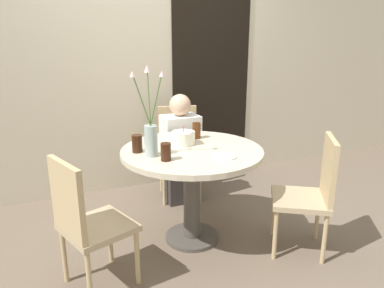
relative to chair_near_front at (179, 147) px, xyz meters
The scene contains 14 objects.
ground_plane 1.02m from the chair_near_front, 104.94° to the right, with size 16.00×16.00×0.00m, color #6B5B4C.
wall_back 0.93m from the chair_near_front, 119.93° to the left, with size 8.00×0.05×2.60m.
doorway_panel 0.84m from the chair_near_front, 34.50° to the left, with size 0.90×0.01×2.05m.
dining_table 0.89m from the chair_near_front, 104.94° to the right, with size 1.06×1.06×0.75m.
chair_near_front is the anchor object (origin of this frame).
chair_right_flank 1.57m from the chair_near_front, 132.98° to the right, with size 0.51×0.51×0.89m.
chair_left_flank 1.44m from the chair_near_front, 69.18° to the right, with size 0.55×0.55×0.89m.
birthday_cake 0.81m from the chair_near_front, 108.57° to the right, with size 0.18×0.18×0.14m.
flower_vase 1.13m from the chair_near_front, 122.04° to the right, with size 0.21×0.20×0.63m.
side_plate 1.15m from the chair_near_front, 95.07° to the right, with size 0.18×0.18×0.01m.
drink_glass_0 0.69m from the chair_near_front, 97.36° to the right, with size 0.07×0.07×0.13m.
drink_glass_1 1.18m from the chair_near_front, 115.79° to the right, with size 0.07×0.07×0.12m.
drink_glass_2 1.03m from the chair_near_front, 129.17° to the right, with size 0.08×0.08×0.13m.
person_boy 0.16m from the chair_near_front, 104.94° to the right, with size 0.34×0.24×1.05m.
Camera 1 is at (-1.06, -2.44, 1.60)m, focal length 35.00 mm.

